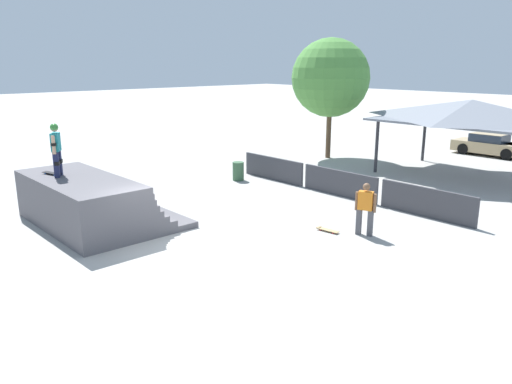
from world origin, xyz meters
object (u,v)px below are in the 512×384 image
at_px(skateboard_on_ground, 327,230).
at_px(tree_beside_pavilion, 331,78).
at_px(skater_on_deck, 56,146).
at_px(skateboard_on_deck, 52,173).
at_px(parked_car_tan, 490,145).
at_px(bystander_walking, 365,206).
at_px(trash_bin, 238,171).

bearing_deg(skateboard_on_ground, tree_beside_pavilion, -57.50).
xyz_separation_m(skater_on_deck, skateboard_on_deck, (-0.37, -0.08, -0.95)).
relative_size(skater_on_deck, parked_car_tan, 0.43).
relative_size(tree_beside_pavilion, parked_car_tan, 1.62).
xyz_separation_m(skater_on_deck, parked_car_tan, (4.19, 23.43, -2.04)).
bearing_deg(bystander_walking, parked_car_tan, -99.28).
relative_size(bystander_walking, trash_bin, 1.98).
bearing_deg(skater_on_deck, bystander_walking, 74.96).
bearing_deg(bystander_walking, skateboard_on_ground, 10.88).
bearing_deg(skateboard_on_ground, trash_bin, -26.09).
xyz_separation_m(skateboard_on_ground, trash_bin, (-7.41, 2.54, 0.37)).
bearing_deg(bystander_walking, trash_bin, -33.48).
bearing_deg(trash_bin, skateboard_on_ground, -18.93).
distance_m(bystander_walking, parked_car_tan, 17.21).
height_order(skater_on_deck, parked_car_tan, skater_on_deck).
height_order(skateboard_on_ground, trash_bin, trash_bin).
xyz_separation_m(tree_beside_pavilion, parked_car_tan, (5.91, 7.51, -3.84)).
distance_m(skateboard_on_deck, trash_bin, 8.68).
height_order(tree_beside_pavilion, trash_bin, tree_beside_pavilion).
bearing_deg(skater_on_deck, trash_bin, 129.78).
relative_size(skater_on_deck, skateboard_on_deck, 2.13).
xyz_separation_m(tree_beside_pavilion, trash_bin, (0.86, -7.43, -4.01)).
bearing_deg(trash_bin, skateboard_on_deck, -86.70).
relative_size(skateboard_on_deck, tree_beside_pavilion, 0.12).
height_order(tree_beside_pavilion, parked_car_tan, tree_beside_pavilion).
bearing_deg(skateboard_on_ground, parked_car_tan, -89.48).
bearing_deg(trash_bin, bystander_walking, -12.95).
bearing_deg(trash_bin, skater_on_deck, -84.19).
xyz_separation_m(skater_on_deck, tree_beside_pavilion, (-1.72, 15.92, 1.80)).
relative_size(skater_on_deck, skateboard_on_ground, 2.19).
bearing_deg(skateboard_on_deck, trash_bin, 77.67).
relative_size(bystander_walking, skateboard_on_ground, 2.11).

